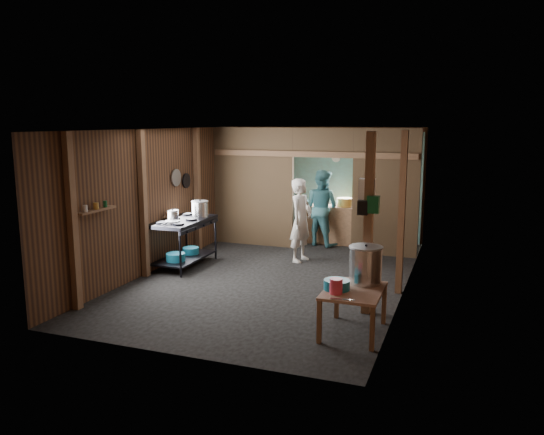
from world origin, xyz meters
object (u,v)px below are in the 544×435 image
at_px(stove_pot_large, 200,209).
at_px(yellow_tub, 345,202).
at_px(stock_pot, 366,265).
at_px(pink_bucket, 336,286).
at_px(gas_range, 184,243).
at_px(cook, 301,220).
at_px(prep_table, 353,311).

relative_size(stove_pot_large, yellow_tub, 0.96).
xyz_separation_m(stock_pot, pink_bucket, (-0.26, -0.58, -0.15)).
distance_m(gas_range, stock_pot, 4.23).
height_order(stock_pot, cook, cook).
height_order(prep_table, stock_pot, stock_pot).
bearing_deg(gas_range, stove_pot_large, 65.75).
distance_m(prep_table, pink_bucket, 0.50).
bearing_deg(gas_range, cook, 29.61).
xyz_separation_m(pink_bucket, cook, (-1.55, 3.53, 0.13)).
distance_m(prep_table, cook, 3.74).
distance_m(stove_pot_large, pink_bucket, 4.38).
bearing_deg(prep_table, stock_pot, 75.43).
height_order(prep_table, pink_bucket, pink_bucket).
height_order(stove_pot_large, pink_bucket, stove_pot_large).
distance_m(gas_range, prep_table, 4.29).
height_order(pink_bucket, cook, cook).
height_order(stock_pot, yellow_tub, stock_pot).
bearing_deg(stock_pot, pink_bucket, -114.29).
bearing_deg(yellow_tub, cook, -104.66).
bearing_deg(stove_pot_large, yellow_tub, 48.02).
relative_size(stove_pot_large, pink_bucket, 1.71).
distance_m(prep_table, stove_pot_large, 4.41).
bearing_deg(gas_range, yellow_tub, 49.91).
relative_size(prep_table, stove_pot_large, 3.02).
relative_size(gas_range, stock_pot, 2.91).
bearing_deg(pink_bucket, yellow_tub, 101.49).
height_order(stove_pot_large, stock_pot, stove_pot_large).
height_order(prep_table, yellow_tub, yellow_tub).
bearing_deg(prep_table, yellow_tub, 103.94).
distance_m(gas_range, pink_bucket, 4.28).
distance_m(stock_pot, cook, 3.46).
height_order(stock_pot, pink_bucket, stock_pot).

